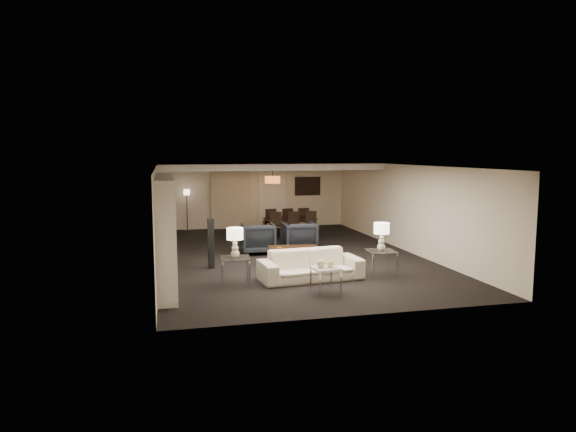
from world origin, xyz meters
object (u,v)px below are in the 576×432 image
Objects in this scene: sofa at (311,265)px; side_table_right at (381,263)px; coffee_table at (293,256)px; marble_table at (326,280)px; pendant_light at (273,180)px; table_lamp_right at (381,237)px; chair_fl at (269,221)px; chair_fm at (286,220)px; armchair_right at (299,237)px; armchair_left at (258,238)px; floor_lamp at (187,210)px; chair_nl at (277,226)px; dining_table at (290,227)px; vase_amber at (165,211)px; chair_nm at (295,225)px; vase_blue at (166,241)px; television at (167,230)px; side_table_left at (235,271)px; chair_fr at (302,220)px; table_lamp_left at (235,243)px; floor_speaker at (211,244)px; chair_nr at (312,225)px.

side_table_right is at bearing -5.58° from sofa.
marble_table is (0.00, -2.70, 0.04)m from coffee_table.
pendant_light reaches higher than table_lamp_right.
marble_table is 0.59× the size of chair_fl.
chair_fm reaches higher than sofa.
armchair_right is at bearing 74.11° from sofa.
armchair_left is 5.07m from floor_lamp.
sofa is at bearing -99.38° from chair_nl.
dining_table is at bearing -116.52° from armchair_left.
pendant_light reaches higher than vase_amber.
dining_table is (0.57, -0.24, -1.62)m from pendant_light.
chair_nm reaches higher than marble_table.
vase_blue is 0.20× the size of chair_nl.
side_table_right is 5.00m from television.
side_table_right is 0.71× the size of chair_fl.
side_table_left is at bearing 3.25° from vase_amber.
vase_blue is (-3.15, -0.81, 0.81)m from sofa.
coffee_table is 7.03× the size of vase_blue.
armchair_right is 1.44× the size of table_lamp_right.
table_lamp_right is 6.88m from chair_fl.
armchair_left is at bearing -48.57° from television.
vase_amber is 0.21× the size of chair_nl.
chair_fr is (1.20, 1.30, 0.00)m from chair_nl.
sofa is at bearing 0.00° from table_lamp_left.
vase_blue is at bearing 59.86° from chair_fl.
floor_speaker is 1.39× the size of chair_fl.
table_lamp_left is 0.38× the size of dining_table.
sofa is 4.37× the size of marble_table.
marble_table is 0.59× the size of chair_fm.
television reaches higher than chair_fm.
chair_fr reaches higher than armchair_left.
chair_nm is at bearing 73.69° from sofa.
pendant_light reaches higher than side_table_right.
chair_nr is (-0.07, 5.45, 0.15)m from side_table_right.
television is (-3.72, -2.22, 0.66)m from armchair_right.
chair_fm is (2.73, 6.75, 0.15)m from side_table_left.
marble_table is (-1.70, -1.10, -0.03)m from side_table_right.
armchair_left is at bearing 124.88° from table_lamp_right.
coffee_table is at bearing 80.42° from chair_fl.
floor_lamp is at bearing -56.45° from armchair_right.
armchair_left is 0.76× the size of floor_speaker.
chair_fr is at bearing 63.72° from table_lamp_left.
television is 1.29m from vase_amber.
chair_nl is at bearing 86.23° from marble_table.
side_table_right is 0.71× the size of chair_nl.
marble_table is 8.02m from chair_fr.
chair_fm reaches higher than marble_table.
floor_speaker is at bearing 32.55° from armchair_right.
floor_speaker is (-2.07, 0.09, 0.39)m from coffee_table.
side_table_right is 6.78m from chair_fm.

